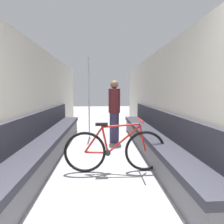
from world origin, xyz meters
TOP-DOWN VIEW (x-y plane):
  - wall_left at (-1.36, 2.93)m, footprint 0.10×9.07m
  - wall_right at (1.36, 2.93)m, footprint 0.10×9.07m
  - bench_seat_row_left at (-1.09, 2.94)m, footprint 0.49×4.71m
  - bench_seat_row_right at (1.09, 2.94)m, footprint 0.49×4.71m
  - bicycle at (0.22, 2.14)m, footprint 1.69×0.46m
  - grab_pole_near at (-0.36, 4.29)m, footprint 0.08×0.08m
  - passenger_standing at (0.32, 3.84)m, footprint 0.30×0.30m

SIDE VIEW (x-z plane):
  - bench_seat_row_left at x=-1.09m, z-range -0.16..0.77m
  - bench_seat_row_right at x=1.09m, z-range -0.16..0.77m
  - bicycle at x=0.22m, z-range -0.08..0.81m
  - passenger_standing at x=0.32m, z-range 0.03..1.64m
  - grab_pole_near at x=-0.36m, z-range -0.03..2.24m
  - wall_left at x=-1.36m, z-range 0.00..2.29m
  - wall_right at x=1.36m, z-range 0.00..2.29m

